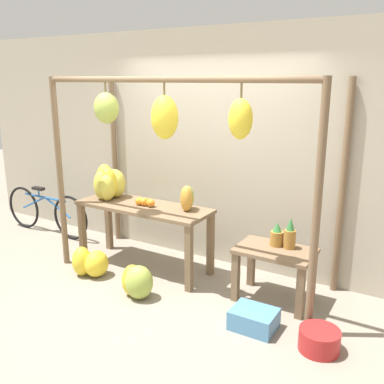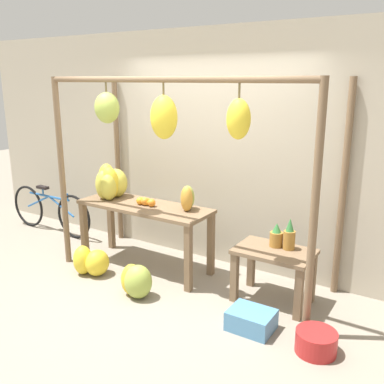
{
  "view_description": "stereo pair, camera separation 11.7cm",
  "coord_description": "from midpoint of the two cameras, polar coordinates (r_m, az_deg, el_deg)",
  "views": [
    {
      "loc": [
        2.35,
        -3.13,
        2.22
      ],
      "look_at": [
        0.07,
        0.7,
        1.04
      ],
      "focal_mm": 40.0,
      "sensor_mm": 36.0,
      "label": 1
    },
    {
      "loc": [
        2.45,
        -3.07,
        2.22
      ],
      "look_at": [
        0.07,
        0.7,
        1.04
      ],
      "focal_mm": 40.0,
      "sensor_mm": 36.0,
      "label": 2
    }
  ],
  "objects": [
    {
      "name": "shop_wall_back",
      "position": [
        5.15,
        2.53,
        5.69
      ],
      "size": [
        8.0,
        0.08,
        2.8
      ],
      "color": "#B2A893",
      "rests_on": "ground_plane"
    },
    {
      "name": "banana_pile_ground_left",
      "position": [
        5.16,
        -14.1,
        -9.12
      ],
      "size": [
        0.47,
        0.39,
        0.35
      ],
      "color": "yellow",
      "rests_on": "ground_plane"
    },
    {
      "name": "display_table_side",
      "position": [
        4.45,
        10.22,
        -9.07
      ],
      "size": [
        0.77,
        0.51,
        0.56
      ],
      "color": "brown",
      "rests_on": "ground_plane"
    },
    {
      "name": "fruit_crate_white",
      "position": [
        4.11,
        7.4,
        -16.46
      ],
      "size": [
        0.4,
        0.32,
        0.18
      ],
      "color": "#4C84B2",
      "rests_on": "ground_plane"
    },
    {
      "name": "display_table_main",
      "position": [
        5.08,
        -7.14,
        -3.15
      ],
      "size": [
        1.64,
        0.58,
        0.79
      ],
      "color": "brown",
      "rests_on": "ground_plane"
    },
    {
      "name": "banana_pile_on_table",
      "position": [
        5.34,
        -11.73,
        1.08
      ],
      "size": [
        0.42,
        0.5,
        0.43
      ],
      "color": "yellow",
      "rests_on": "display_table_main"
    },
    {
      "name": "stall_awning",
      "position": [
        4.37,
        -3.4,
        7.18
      ],
      "size": [
        3.1,
        1.14,
        2.24
      ],
      "color": "brown",
      "rests_on": "ground_plane"
    },
    {
      "name": "ground_plane",
      "position": [
        4.51,
        -6.33,
        -14.75
      ],
      "size": [
        20.0,
        20.0,
        0.0
      ],
      "primitive_type": "plane",
      "color": "gray"
    },
    {
      "name": "banana_pile_ground_right",
      "position": [
        4.59,
        -8.14,
        -11.74
      ],
      "size": [
        0.43,
        0.35,
        0.36
      ],
      "color": "#9EB247",
      "rests_on": "ground_plane"
    },
    {
      "name": "pineapple_cluster",
      "position": [
        4.43,
        11.34,
        -5.71
      ],
      "size": [
        0.26,
        0.13,
        0.33
      ],
      "color": "#A3702D",
      "rests_on": "display_table_side"
    },
    {
      "name": "parked_bicycle",
      "position": [
        6.65,
        -19.36,
        -2.44
      ],
      "size": [
        1.63,
        0.08,
        0.69
      ],
      "color": "black",
      "rests_on": "ground_plane"
    },
    {
      "name": "blue_bucket",
      "position": [
        3.93,
        15.74,
        -18.47
      ],
      "size": [
        0.35,
        0.35,
        0.19
      ],
      "color": "#AD2323",
      "rests_on": "ground_plane"
    },
    {
      "name": "orange_pile",
      "position": [
        5.02,
        -7.08,
        -1.31
      ],
      "size": [
        0.26,
        0.13,
        0.1
      ],
      "color": "orange",
      "rests_on": "display_table_main"
    },
    {
      "name": "papaya_pile",
      "position": [
        4.78,
        -1.39,
        -0.82
      ],
      "size": [
        0.24,
        0.27,
        0.29
      ],
      "color": "#93A33D",
      "rests_on": "display_table_main"
    }
  ]
}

